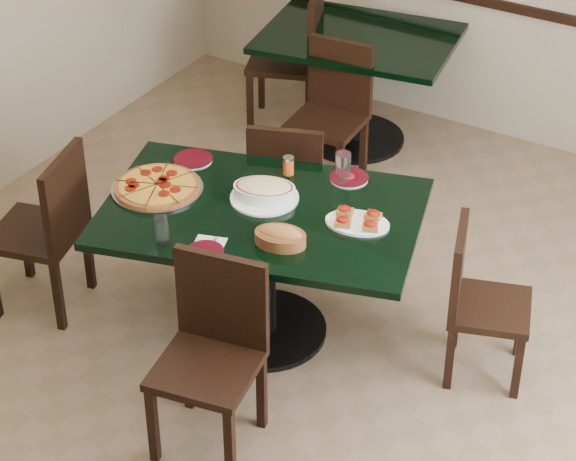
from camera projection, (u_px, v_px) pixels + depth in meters
The scene contains 20 objects.
floor at pixel (310, 376), 5.50m from camera, with size 5.50×5.50×0.00m, color brown.
main_table at pixel (262, 241), 5.46m from camera, with size 1.73×1.36×0.75m.
back_table at pixel (357, 68), 7.13m from camera, with size 1.32×1.05×0.75m.
chair_far at pixel (288, 182), 6.08m from camera, with size 0.52×0.52×0.86m.
chair_near at pixel (213, 344), 4.91m from camera, with size 0.50×0.50×0.92m.
chair_right at pixel (476, 296), 5.30m from camera, with size 0.48×0.48×0.81m.
chair_left at pixel (49, 223), 5.69m from camera, with size 0.52×0.52×0.92m.
back_chair_near at pixel (332, 106), 6.77m from camera, with size 0.44×0.44×0.88m.
back_chair_left at pixel (298, 51), 7.30m from camera, with size 0.58×0.58×0.96m.
pepperoni_pizza at pixel (157, 187), 5.50m from camera, with size 0.45×0.45×0.04m.
lasagna_casserole at pixel (264, 191), 5.42m from camera, with size 0.35×0.34×0.09m.
bread_basket at pixel (280, 237), 5.11m from camera, with size 0.27×0.22×0.10m.
bruschetta_platter at pixel (357, 220), 5.25m from camera, with size 0.35×0.28×0.05m.
side_plate_near at pixel (205, 252), 5.06m from camera, with size 0.17×0.17×0.02m.
side_plate_far_r at pixel (349, 178), 5.59m from camera, with size 0.20×0.20×0.03m.
side_plate_far_l at pixel (193, 159), 5.74m from camera, with size 0.20×0.20×0.02m.
napkin_setting at pixel (209, 245), 5.12m from camera, with size 0.18×0.18×0.01m.
water_glass_a at pixel (343, 168), 5.52m from camera, with size 0.08×0.08×0.17m, color white.
water_glass_b at pixel (162, 230), 5.10m from camera, with size 0.06×0.06×0.14m, color white.
pepper_shaker at pixel (289, 165), 5.61m from camera, with size 0.06×0.06×0.10m.
Camera 1 is at (2.02, -3.61, 3.69)m, focal length 70.00 mm.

